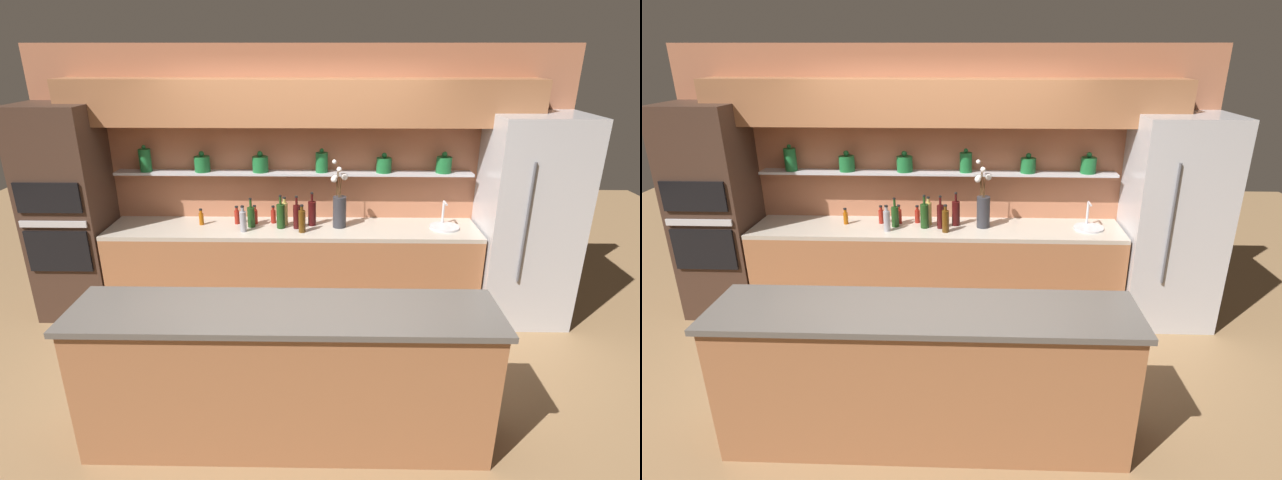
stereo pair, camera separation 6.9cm
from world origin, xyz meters
TOP-DOWN VIEW (x-y plane):
  - ground_plane at (0.00, 0.00)m, footprint 12.00×12.00m
  - back_wall_unit at (-0.00, 1.53)m, footprint 5.20×0.44m
  - back_counter_unit at (-0.07, 1.24)m, footprint 3.60×0.62m
  - island_counter at (0.00, -0.57)m, footprint 2.74×0.61m
  - refrigerator at (2.17, 1.20)m, footprint 0.85×0.73m
  - oven_tower at (-2.25, 1.24)m, footprint 0.70×0.64m
  - flower_vase at (0.38, 1.26)m, footprint 0.16×0.16m
  - sink_fixture at (1.40, 1.25)m, footprint 0.29×0.29m
  - bottle_wine_0 at (0.11, 1.30)m, footprint 0.08×0.08m
  - bottle_sauce_1 at (-0.63, 1.33)m, footprint 0.05×0.05m
  - bottle_spirit_2 at (-0.16, 1.31)m, footprint 0.06×0.06m
  - bottle_wine_3 at (-0.03, 1.21)m, footprint 0.07×0.07m
  - bottle_sauce_4 at (-0.98, 1.30)m, footprint 0.05×0.05m
  - bottle_spirit_5 at (-0.53, 1.11)m, footprint 0.06×0.06m
  - bottle_wine_6 at (-0.48, 1.25)m, footprint 0.07×0.07m
  - bottle_sauce_7 at (-0.45, 1.34)m, footprint 0.05×0.05m
  - bottle_spirit_8 at (0.03, 1.10)m, footprint 0.07×0.07m
  - bottle_sauce_9 at (-0.27, 1.36)m, footprint 0.05×0.05m
  - bottle_wine_10 at (-0.18, 1.22)m, footprint 0.08×0.08m

SIDE VIEW (x-z plane):
  - ground_plane at x=0.00m, z-range 0.00..0.00m
  - back_counter_unit at x=-0.07m, z-range 0.00..0.92m
  - island_counter at x=0.00m, z-range 0.00..1.02m
  - sink_fixture at x=1.40m, z-range 0.82..1.07m
  - bottle_sauce_4 at x=-0.98m, z-range 0.91..1.07m
  - bottle_sauce_9 at x=-0.27m, z-range 0.91..1.08m
  - bottle_sauce_1 at x=-0.63m, z-range 0.91..1.09m
  - bottle_sauce_7 at x=-0.45m, z-range 0.90..1.09m
  - refrigerator at x=2.17m, z-range 0.00..2.01m
  - bottle_wine_6 at x=-0.48m, z-range 0.88..1.17m
  - bottle_spirit_5 at x=-0.53m, z-range 0.90..1.16m
  - bottle_spirit_8 at x=0.03m, z-range 0.90..1.17m
  - bottle_spirit_2 at x=-0.16m, z-range 0.90..1.19m
  - bottle_wine_10 at x=-0.18m, z-range 0.88..1.21m
  - bottle_wine_3 at x=-0.03m, z-range 0.88..1.21m
  - oven_tower at x=-2.25m, z-range 0.00..2.09m
  - bottle_wine_0 at x=0.11m, z-range 0.88..1.21m
  - flower_vase at x=0.38m, z-range 0.79..1.45m
  - back_wall_unit at x=0.00m, z-range 0.25..2.85m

